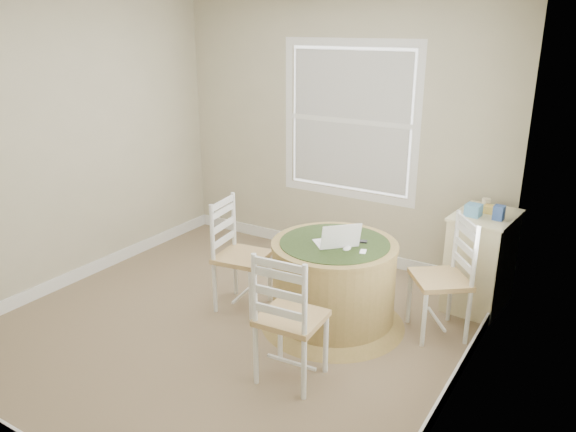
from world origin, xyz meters
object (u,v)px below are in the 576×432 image
Objects in this scene: laptop at (337,242)px; chair_right at (440,279)px; round_table at (334,280)px; chair_near at (291,317)px; corner_chest at (480,260)px; chair_left at (242,256)px.

chair_right is at bearing 158.98° from laptop.
chair_right is (0.77, 0.31, 0.08)m from round_table.
chair_near is at bearing -100.47° from round_table.
chair_near is 1.95m from corner_chest.
chair_right is 2.28× the size of laptop.
round_table is 0.84m from chair_right.
chair_right is 1.12× the size of corner_chest.
laptop is at bearing -64.98° from round_table.
chair_near is (0.10, -0.82, 0.08)m from round_table.
chair_near is 1.00× the size of chair_right.
corner_chest is (0.15, 0.64, -0.05)m from chair_right.
chair_right is (1.58, 0.45, 0.00)m from chair_left.
chair_right is at bearing 4.05° from round_table.
laptop is 1.37m from corner_chest.
chair_right reaches higher than laptop.
chair_left is at bearing -40.41° from chair_near.
laptop is (-0.07, 0.78, 0.27)m from chair_near.
chair_near is (0.91, -0.67, 0.00)m from chair_left.
chair_near is at bearing 48.90° from laptop.
chair_near reaches higher than laptop.
round_table is 0.83m from chair_near.
laptop is (0.84, 0.11, 0.27)m from chair_left.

